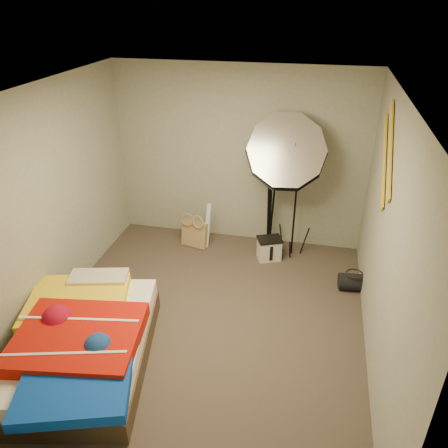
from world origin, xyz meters
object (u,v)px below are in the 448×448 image
(camera_case, at_px, (269,249))
(camera_tripod, at_px, (270,205))
(tote_bag, at_px, (195,234))
(duffel_bag, at_px, (353,282))
(photo_umbrella, at_px, (286,153))
(bed, at_px, (81,343))
(wrapping_roll, at_px, (208,226))

(camera_case, distance_m, camera_tripod, 0.61)
(tote_bag, bearing_deg, duffel_bag, -2.43)
(tote_bag, height_order, photo_umbrella, photo_umbrella)
(tote_bag, xyz_separation_m, bed, (-0.45, -2.44, 0.07))
(camera_case, height_order, bed, bed)
(tote_bag, bearing_deg, bed, -87.67)
(wrapping_roll, xyz_separation_m, camera_case, (0.91, -0.16, -0.18))
(wrapping_roll, bearing_deg, camera_tripod, 9.98)
(camera_case, distance_m, bed, 2.78)
(tote_bag, xyz_separation_m, camera_case, (1.09, -0.13, -0.04))
(photo_umbrella, bearing_deg, camera_case, -150.26)
(tote_bag, height_order, bed, bed)
(camera_tripod, bearing_deg, tote_bag, -170.14)
(camera_case, height_order, camera_tripod, camera_tripod)
(duffel_bag, relative_size, bed, 0.17)
(tote_bag, xyz_separation_m, duffel_bag, (2.20, -0.60, -0.08))
(wrapping_roll, relative_size, camera_case, 2.20)
(tote_bag, relative_size, photo_umbrella, 0.18)
(camera_case, height_order, duffel_bag, camera_case)
(duffel_bag, xyz_separation_m, bed, (-2.65, -1.85, 0.16))
(wrapping_roll, bearing_deg, camera_case, -9.90)
(wrapping_roll, bearing_deg, bed, -104.28)
(tote_bag, height_order, duffel_bag, tote_bag)
(photo_umbrella, relative_size, camera_tripod, 1.82)
(camera_case, bearing_deg, tote_bag, 150.55)
(camera_case, bearing_deg, wrapping_roll, 147.44)
(wrapping_roll, distance_m, bed, 2.55)
(camera_tripod, bearing_deg, bed, -119.61)
(camera_case, distance_m, photo_umbrella, 1.38)
(tote_bag, xyz_separation_m, photo_umbrella, (1.22, -0.05, 1.33))
(wrapping_roll, relative_size, camera_tripod, 0.56)
(tote_bag, height_order, camera_case, tote_bag)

